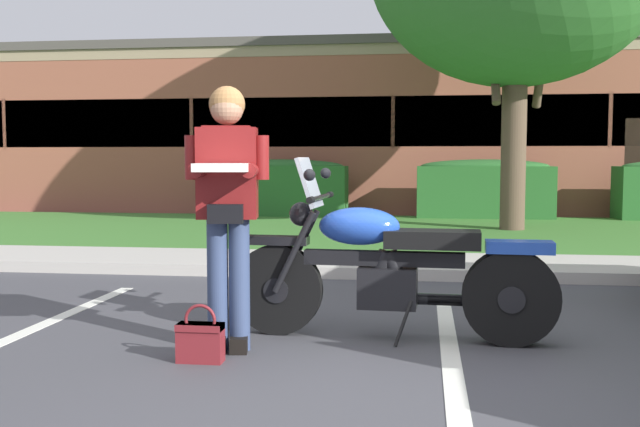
{
  "coord_description": "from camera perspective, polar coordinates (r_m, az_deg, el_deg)",
  "views": [
    {
      "loc": [
        0.19,
        -4.11,
        1.24
      ],
      "look_at": [
        -0.48,
        0.98,
        0.85
      ],
      "focal_mm": 40.18,
      "sensor_mm": 36.0,
      "label": 1
    }
  ],
  "objects": [
    {
      "name": "handbag",
      "position": [
        4.49,
        -9.51,
        -9.81
      ],
      "size": [
        0.28,
        0.13,
        0.36
      ],
      "color": "maroon",
      "rests_on": "ground"
    },
    {
      "name": "motorcycle",
      "position": [
        4.94,
        6.59,
        -4.42
      ],
      "size": [
        2.24,
        0.82,
        1.26
      ],
      "color": "black",
      "rests_on": "ground"
    },
    {
      "name": "curb_strip",
      "position": [
        7.47,
        6.01,
        -4.76
      ],
      "size": [
        60.0,
        0.2,
        0.12
      ],
      "primitive_type": "cube",
      "color": "#B7B2A8",
      "rests_on": "ground"
    },
    {
      "name": "rider_person",
      "position": [
        4.61,
        -7.39,
        1.42
      ],
      "size": [
        0.53,
        0.62,
        1.7
      ],
      "color": "black",
      "rests_on": "ground"
    },
    {
      "name": "stall_stripe_1",
      "position": [
        4.48,
        10.45,
        -11.72
      ],
      "size": [
        0.18,
        4.4,
        0.01
      ],
      "primitive_type": "cube",
      "rotation": [
        0.0,
        0.0,
        -0.01
      ],
      "color": "silver",
      "rests_on": "ground"
    },
    {
      "name": "brick_building",
      "position": [
        21.72,
        6.3,
        6.28
      ],
      "size": [
        27.11,
        11.87,
        3.96
      ],
      "color": "#93513D",
      "rests_on": "ground"
    },
    {
      "name": "concrete_walk",
      "position": [
        8.32,
        6.17,
        -3.98
      ],
      "size": [
        60.0,
        1.5,
        0.08
      ],
      "primitive_type": "cube",
      "color": "#B7B2A8",
      "rests_on": "ground"
    },
    {
      "name": "ground_plane",
      "position": [
        4.29,
        4.81,
        -12.45
      ],
      "size": [
        140.0,
        140.0,
        0.0
      ],
      "primitive_type": "plane",
      "color": "#424247"
    },
    {
      "name": "hedge_center_left",
      "position": [
        14.95,
        12.94,
        1.97
      ],
      "size": [
        2.72,
        0.9,
        1.24
      ],
      "color": "#286028",
      "rests_on": "ground"
    },
    {
      "name": "grass_lawn",
      "position": [
        12.07,
        6.6,
        -1.44
      ],
      "size": [
        60.0,
        6.07,
        0.06
      ],
      "primitive_type": "cube",
      "color": "#3D752D",
      "rests_on": "ground"
    },
    {
      "name": "hedge_left",
      "position": [
        15.15,
        -3.26,
        2.11
      ],
      "size": [
        2.85,
        0.9,
        1.24
      ],
      "color": "#286028",
      "rests_on": "ground"
    }
  ]
}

